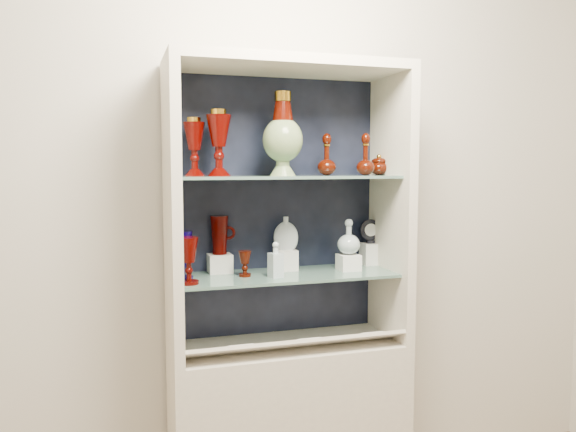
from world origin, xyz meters
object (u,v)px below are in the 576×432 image
object	(u,v)px
cobalt_goblet	(182,256)
pedestal_lamp_left	(219,143)
ruby_decanter_b	(327,153)
ruby_goblet_tall	(189,261)
enamel_urn	(283,134)
ruby_decanter_a	(366,152)
clear_round_decanter	(349,238)
ruby_goblet_small	(245,264)
lidded_bowl	(379,164)
ruby_pitcher	(219,235)
clear_square_bottle	(276,260)
cameo_medallion	(371,231)
pedestal_lamp_right	(194,147)
flat_flask	(286,233)

from	to	relation	value
cobalt_goblet	pedestal_lamp_left	bearing A→B (deg)	2.21
ruby_decanter_b	ruby_goblet_tall	bearing A→B (deg)	-170.53
pedestal_lamp_left	enamel_urn	distance (m)	0.26
ruby_decanter_a	clear_round_decanter	xyz separation A→B (m)	(-0.05, 0.06, -0.38)
ruby_decanter_a	ruby_goblet_small	xyz separation A→B (m)	(-0.52, 0.05, -0.47)
enamel_urn	ruby_decanter_a	size ratio (longest dim) A/B	1.70
lidded_bowl	ruby_pitcher	bearing A→B (deg)	172.76
lidded_bowl	clear_round_decanter	size ratio (longest dim) A/B	0.63
lidded_bowl	ruby_pitcher	size ratio (longest dim) A/B	0.56
ruby_decanter_a	ruby_goblet_small	world-z (taller)	ruby_decanter_a
ruby_goblet_tall	clear_square_bottle	size ratio (longest dim) A/B	1.24
pedestal_lamp_left	ruby_goblet_small	bearing A→B (deg)	-8.63
ruby_pitcher	cameo_medallion	world-z (taller)	ruby_pitcher
pedestal_lamp_right	flat_flask	xyz separation A→B (m)	(0.40, 0.03, -0.37)
pedestal_lamp_right	ruby_decanter_a	xyz separation A→B (m)	(0.72, -0.11, -0.02)
ruby_goblet_small	cobalt_goblet	bearing A→B (deg)	177.90
ruby_goblet_tall	ruby_goblet_small	xyz separation A→B (m)	(0.24, 0.08, -0.04)
pedestal_lamp_left	ruby_goblet_small	distance (m)	0.51
enamel_urn	ruby_goblet_small	distance (m)	0.56
clear_square_bottle	cameo_medallion	size ratio (longest dim) A/B	1.29
ruby_decanter_b	cameo_medallion	distance (m)	0.45
ruby_goblet_small	cameo_medallion	world-z (taller)	cameo_medallion
pedestal_lamp_left	clear_round_decanter	bearing A→B (deg)	-1.13
enamel_urn	cameo_medallion	xyz separation A→B (m)	(0.47, 0.14, -0.43)
clear_square_bottle	flat_flask	size ratio (longest dim) A/B	0.98
lidded_bowl	cameo_medallion	bearing A→B (deg)	90.00
enamel_urn	ruby_decanter_b	xyz separation A→B (m)	(0.21, 0.05, -0.08)
enamel_urn	ruby_pitcher	world-z (taller)	enamel_urn
enamel_urn	ruby_goblet_small	size ratio (longest dim) A/B	3.20
ruby_goblet_small	clear_square_bottle	distance (m)	0.13
enamel_urn	ruby_decanter_b	size ratio (longest dim) A/B	1.79
ruby_pitcher	flat_flask	size ratio (longest dim) A/B	1.09
clear_square_bottle	cameo_medallion	world-z (taller)	cameo_medallion
enamel_urn	ruby_pitcher	size ratio (longest dim) A/B	2.05
ruby_decanter_a	clear_square_bottle	size ratio (longest dim) A/B	1.36
ruby_goblet_tall	clear_round_decanter	world-z (taller)	clear_round_decanter
pedestal_lamp_left	clear_round_decanter	xyz separation A→B (m)	(0.57, -0.01, -0.41)
cobalt_goblet	flat_flask	size ratio (longest dim) A/B	1.30
lidded_bowl	ruby_goblet_tall	size ratio (longest dim) A/B	0.51
clear_square_bottle	ruby_pitcher	bearing A→B (deg)	138.93
pedestal_lamp_right	lidded_bowl	bearing A→B (deg)	-1.86
ruby_decanter_b	lidded_bowl	distance (m)	0.26
lidded_bowl	flat_flask	distance (m)	0.52
lidded_bowl	cameo_medallion	world-z (taller)	lidded_bowl
ruby_pitcher	ruby_decanter_a	bearing A→B (deg)	-7.55
lidded_bowl	pedestal_lamp_left	bearing A→B (deg)	-178.90
lidded_bowl	ruby_goblet_tall	world-z (taller)	lidded_bowl
ruby_decanter_b	lidded_bowl	bearing A→B (deg)	2.38
enamel_urn	ruby_goblet_tall	distance (m)	0.64
pedestal_lamp_right	lidded_bowl	size ratio (longest dim) A/B	2.51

